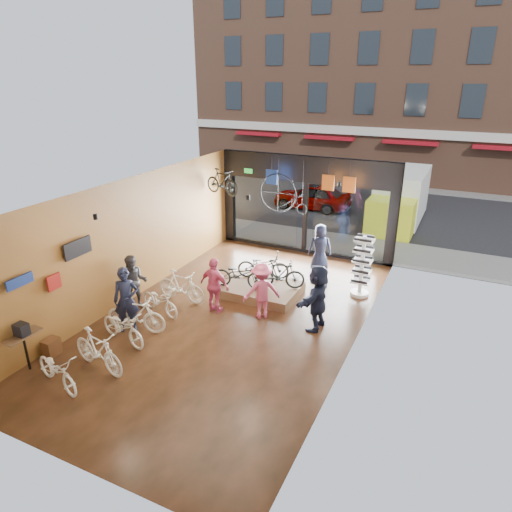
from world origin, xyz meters
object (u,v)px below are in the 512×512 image
Objects in this scene: street_car at (312,196)px; floor_bike_2 at (123,327)px; floor_bike_3 at (136,315)px; hung_bike at (222,182)px; display_bike_left at (239,274)px; customer_3 at (262,291)px; display_bike_right at (263,265)px; penny_farthing at (286,195)px; sunglasses_rack at (362,266)px; floor_bike_4 at (160,301)px; floor_bike_0 at (57,370)px; display_bike_mid at (280,274)px; customer_0 at (126,300)px; box_truck at (398,200)px; customer_4 at (320,248)px; customer_2 at (215,286)px; customer_5 at (317,297)px; floor_bike_1 at (98,350)px; display_platform at (261,290)px; floor_bike_5 at (181,286)px; customer_1 at (134,282)px.

street_car is 2.36× the size of floor_bike_2.
hung_bike reaches higher than floor_bike_3.
customer_3 reaches higher than display_bike_left.
penny_farthing reaches higher than display_bike_right.
customer_3 is 0.85× the size of sunglasses_rack.
display_bike_left reaches higher than floor_bike_4.
hung_bike is at bearing -88.32° from customer_3.
floor_bike_0 is at bearing 152.71° from display_bike_left.
floor_bike_3 is at bearing -103.92° from penny_farthing.
display_bike_mid is 4.74m from customer_0.
customer_3 is (0.04, -1.46, 0.07)m from display_bike_mid.
floor_bike_4 is 2.59m from display_bike_left.
box_truck reaches higher than display_bike_left.
display_bike_mid is at bearing 52.97° from customer_4.
customer_2 is at bearing -138.99° from hung_bike.
customer_4 reaches higher than customer_2.
display_bike_mid is at bearing -19.05° from floor_bike_2.
customer_2 is (1.06, -11.85, 0.18)m from street_car.
street_car is at bearing -156.73° from customer_5.
floor_bike_1 is at bearing 18.39° from customer_3.
customer_3 is at bearing -64.82° from display_platform.
customer_5 is (4.40, 2.30, 0.43)m from floor_bike_3.
display_platform is 0.84m from display_bike_right.
box_truck is 14.19m from floor_bike_2.
customer_2 reaches higher than floor_bike_5.
floor_bike_2 is at bearing -91.75° from customer_1.
floor_bike_2 is 1.07× the size of display_bike_mid.
customer_1 is at bearing 27.97° from floor_bike_0.
display_bike_right is at bearing 108.80° from display_platform.
customer_5 reaches higher than customer_3.
customer_5 is at bearing -85.00° from floor_bike_5.
customer_0 is at bearing 18.86° from floor_bike_0.
box_truck is 9.65m from display_platform.
street_car is 10.07m from sunglasses_rack.
display_platform is at bearing 7.26° from customer_1.
box_truck is 3.28× the size of customer_0.
floor_bike_2 is 1.09× the size of floor_bike_4.
display_bike_left is at bearing -102.76° from customer_5.
floor_bike_2 is 4.64m from display_platform.
hung_bike is (0.35, 4.87, 2.08)m from customer_1.
floor_bike_3 is at bearing -81.26° from customer_1.
customer_1 is at bearing 89.62° from customer_0.
floor_bike_3 is 1.02× the size of floor_bike_5.
floor_bike_4 is 0.91× the size of floor_bike_5.
customer_1 is at bearing -168.99° from hung_bike.
display_bike_right is 0.94× the size of penny_farthing.
display_platform is at bearing -106.87° from customer_2.
customer_0 is 0.98× the size of customer_5.
sunglasses_rack reaches higher than floor_bike_3.
floor_bike_4 is at bearing -112.66° from box_truck.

